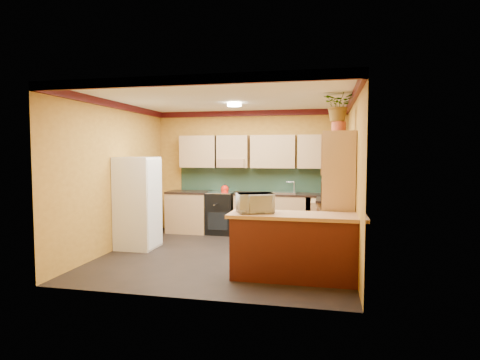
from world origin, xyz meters
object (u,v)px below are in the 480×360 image
object	(u,v)px
fridge	(138,203)
pantry	(338,200)
stove	(221,213)
base_cabinets_back	(249,215)
breakfast_bar	(296,249)
microwave	(255,203)

from	to	relation	value
fridge	pantry	size ratio (longest dim) A/B	0.81
stove	pantry	size ratio (longest dim) A/B	0.43
base_cabinets_back	breakfast_bar	world-z (taller)	same
breakfast_bar	microwave	bearing A→B (deg)	180.00
base_cabinets_back	microwave	xyz separation A→B (m)	(0.64, -2.87, 0.63)
fridge	pantry	world-z (taller)	pantry
base_cabinets_back	fridge	distance (m)	2.46
base_cabinets_back	stove	bearing A→B (deg)	-180.00
base_cabinets_back	breakfast_bar	bearing A→B (deg)	-66.78
breakfast_bar	stove	bearing A→B (deg)	122.91
base_cabinets_back	fridge	size ratio (longest dim) A/B	2.15
fridge	breakfast_bar	distance (m)	3.30
fridge	breakfast_bar	xyz separation A→B (m)	(3.03, -1.24, -0.41)
pantry	microwave	bearing A→B (deg)	-144.82
base_cabinets_back	microwave	distance (m)	3.00
base_cabinets_back	fridge	world-z (taller)	fridge
stove	microwave	size ratio (longest dim) A/B	1.82
base_cabinets_back	stove	xyz separation A→B (m)	(-0.62, -0.00, 0.02)
fridge	microwave	xyz separation A→B (m)	(2.43, -1.24, 0.22)
stove	fridge	world-z (taller)	fridge
pantry	breakfast_bar	bearing A→B (deg)	-124.96
fridge	base_cabinets_back	bearing A→B (deg)	42.12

